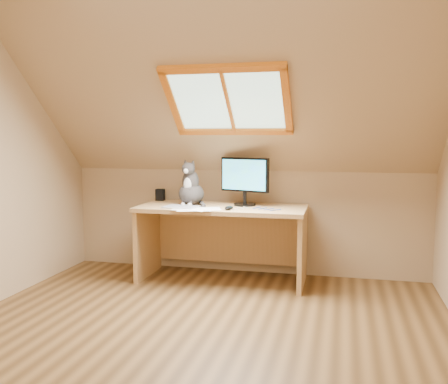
# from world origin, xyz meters

# --- Properties ---
(ground) EXTENTS (3.50, 3.50, 0.00)m
(ground) POSITION_xyz_m (0.00, 0.00, 0.00)
(ground) COLOR brown
(ground) RESTS_ON ground
(room_shell) EXTENTS (3.52, 3.52, 2.41)m
(room_shell) POSITION_xyz_m (0.00, -0.09, 1.43)
(room_shell) COLOR tan
(room_shell) RESTS_ON ground
(desk) EXTENTS (1.53, 0.67, 0.70)m
(desk) POSITION_xyz_m (-0.14, 1.45, 0.48)
(desk) COLOR tan
(desk) RESTS_ON ground
(monitor) EXTENTS (0.47, 0.20, 0.44)m
(monitor) POSITION_xyz_m (0.06, 1.47, 0.95)
(monitor) COLOR black
(monitor) RESTS_ON desk
(cat) EXTENTS (0.26, 0.31, 0.43)m
(cat) POSITION_xyz_m (-0.44, 1.41, 0.85)
(cat) COLOR #393432
(cat) RESTS_ON desk
(desk_speaker) EXTENTS (0.08, 0.08, 0.11)m
(desk_speaker) POSITION_xyz_m (-0.83, 1.63, 0.75)
(desk_speaker) COLOR black
(desk_speaker) RESTS_ON desk
(graphics_tablet) EXTENTS (0.32, 0.25, 0.01)m
(graphics_tablet) POSITION_xyz_m (-0.47, 1.20, 0.70)
(graphics_tablet) COLOR #B2B2B7
(graphics_tablet) RESTS_ON desk
(mouse) EXTENTS (0.09, 0.12, 0.03)m
(mouse) POSITION_xyz_m (-0.02, 1.17, 0.71)
(mouse) COLOR black
(mouse) RESTS_ON desk
(papers) EXTENTS (0.35, 0.30, 0.01)m
(papers) POSITION_xyz_m (-0.25, 1.12, 0.70)
(papers) COLOR white
(papers) RESTS_ON desk
(cables) EXTENTS (0.51, 0.26, 0.01)m
(cables) POSITION_xyz_m (0.19, 1.26, 0.70)
(cables) COLOR silver
(cables) RESTS_ON desk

